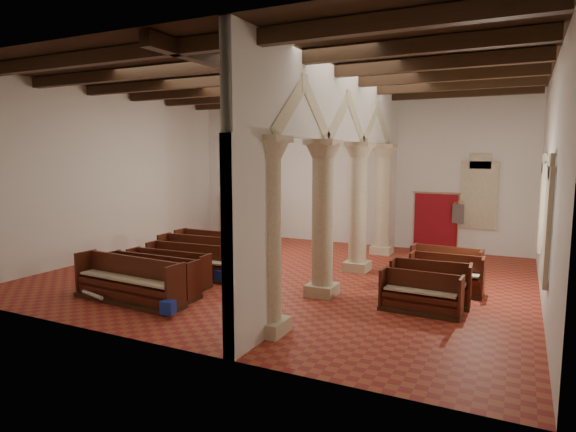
{
  "coord_description": "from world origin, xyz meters",
  "views": [
    {
      "loc": [
        6.4,
        -12.99,
        3.7
      ],
      "look_at": [
        -0.17,
        0.5,
        1.77
      ],
      "focal_mm": 30.0,
      "sensor_mm": 36.0,
      "label": 1
    }
  ],
  "objects_px": {
    "lectern": "(253,231)",
    "nave_pew_0": "(128,288)",
    "processional_banner": "(457,235)",
    "aisle_pew_0": "(420,299)",
    "pipe_organ": "(250,207)"
  },
  "relations": [
    {
      "from": "aisle_pew_0",
      "to": "processional_banner",
      "type": "bearing_deg",
      "value": 92.67
    },
    {
      "from": "nave_pew_0",
      "to": "aisle_pew_0",
      "type": "bearing_deg",
      "value": 23.19
    },
    {
      "from": "pipe_organ",
      "to": "processional_banner",
      "type": "xyz_separation_m",
      "value": [
        8.86,
        -0.01,
        -0.62
      ]
    },
    {
      "from": "lectern",
      "to": "nave_pew_0",
      "type": "xyz_separation_m",
      "value": [
        1.15,
        -8.26,
        -0.17
      ]
    },
    {
      "from": "pipe_organ",
      "to": "aisle_pew_0",
      "type": "bearing_deg",
      "value": -39.34
    },
    {
      "from": "processional_banner",
      "to": "aisle_pew_0",
      "type": "relative_size",
      "value": 1.07
    },
    {
      "from": "processional_banner",
      "to": "aisle_pew_0",
      "type": "distance_m",
      "value": 7.3
    },
    {
      "from": "processional_banner",
      "to": "nave_pew_0",
      "type": "bearing_deg",
      "value": -100.66
    },
    {
      "from": "pipe_organ",
      "to": "nave_pew_0",
      "type": "relative_size",
      "value": 1.34
    },
    {
      "from": "processional_banner",
      "to": "nave_pew_0",
      "type": "distance_m",
      "value": 11.79
    },
    {
      "from": "nave_pew_0",
      "to": "aisle_pew_0",
      "type": "xyz_separation_m",
      "value": [
        6.76,
        2.39,
        -0.05
      ]
    },
    {
      "from": "aisle_pew_0",
      "to": "pipe_organ",
      "type": "bearing_deg",
      "value": 142.97
    },
    {
      "from": "pipe_organ",
      "to": "lectern",
      "type": "relative_size",
      "value": 3.34
    },
    {
      "from": "pipe_organ",
      "to": "aisle_pew_0",
      "type": "height_order",
      "value": "pipe_organ"
    },
    {
      "from": "nave_pew_0",
      "to": "processional_banner",
      "type": "bearing_deg",
      "value": 58.95
    }
  ]
}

